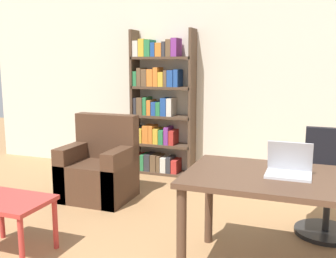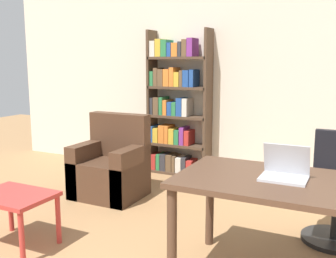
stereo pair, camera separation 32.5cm
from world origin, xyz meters
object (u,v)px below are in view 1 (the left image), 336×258
at_px(bookshelf, 159,108).
at_px(office_chair, 328,189).
at_px(side_table_blue, 9,208).
at_px(desk, 315,192).
at_px(armchair, 99,171).
at_px(laptop, 289,168).

bearing_deg(bookshelf, office_chair, -30.26).
bearing_deg(bookshelf, side_table_blue, -95.55).
bearing_deg(desk, armchair, 155.88).
xyz_separation_m(laptop, office_chair, (0.31, 0.94, -0.41)).
height_order(laptop, bookshelf, bookshelf).
bearing_deg(bookshelf, desk, -47.41).
bearing_deg(desk, laptop, 169.53).
xyz_separation_m(desk, armchair, (-2.34, 1.05, -0.36)).
distance_m(armchair, bookshelf, 1.38).
distance_m(desk, office_chair, 1.01).
bearing_deg(armchair, side_table_blue, -89.70).
height_order(laptop, armchair, laptop).
height_order(desk, laptop, laptop).
height_order(laptop, office_chair, laptop).
height_order(desk, side_table_blue, desk).
relative_size(office_chair, armchair, 1.00).
height_order(office_chair, side_table_blue, office_chair).
xyz_separation_m(armchair, bookshelf, (0.27, 1.21, 0.62)).
distance_m(laptop, armchair, 2.43).
distance_m(side_table_blue, armchair, 1.45).
bearing_deg(office_chair, side_table_blue, -150.79).
relative_size(desk, office_chair, 1.88).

